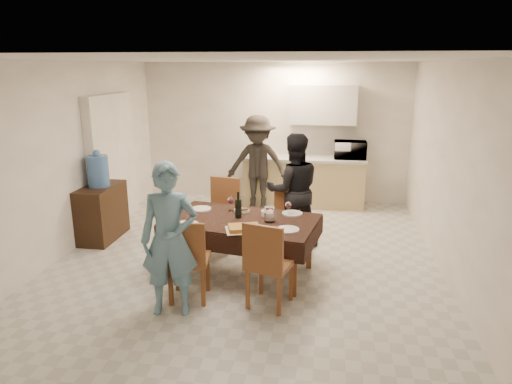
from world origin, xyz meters
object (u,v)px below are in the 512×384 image
dining_table (242,222)px  water_pitcher (269,214)px  savoury_tart (244,228)px  person_kitchen (258,164)px  person_far (293,190)px  wine_bottle (238,205)px  console (102,213)px  microwave (350,150)px  water_jug (98,171)px  person_near (169,240)px

dining_table → water_pitcher: 0.38m
savoury_tart → person_kitchen: bearing=95.9°
water_pitcher → person_far: bearing=79.7°
savoury_tart → wine_bottle: bearing=109.2°
wine_bottle → person_far: person_far is taller
console → wine_bottle: wine_bottle is taller
water_pitcher → microwave: size_ratio=0.34×
dining_table → person_kitchen: (-0.21, 2.60, 0.18)m
dining_table → wine_bottle: wine_bottle is taller
microwave → person_kitchen: person_kitchen is taller
microwave → person_kitchen: bearing=15.5°
dining_table → person_kitchen: person_kitchen is taller
wine_bottle → person_far: bearing=59.0°
console → water_jug: 0.64m
console → savoury_tart: bearing=-26.8°
wine_bottle → person_far: 1.17m
console → water_jug: size_ratio=1.93×
water_jug → water_pitcher: water_jug is taller
wine_bottle → water_pitcher: 0.42m
person_far → person_kitchen: (-0.76, 1.55, 0.04)m
console → person_far: person_far is taller
water_jug → water_pitcher: 2.79m
person_near → savoury_tart: bearing=35.8°
savoury_tart → console: bearing=153.2°
console → person_kitchen: bearing=40.5°
console → savoury_tart: console is taller
water_pitcher → microwave: bearing=71.1°
dining_table → person_far: size_ratio=1.20×
console → person_kitchen: person_kitchen is taller
water_pitcher → water_jug: bearing=161.6°
person_near → microwave: bearing=54.3°
dining_table → microwave: bearing=75.0°
wine_bottle → person_kitchen: 2.56m
savoury_tart → microwave: (1.31, 3.43, 0.33)m
dining_table → person_far: person_far is taller
savoury_tart → microwave: size_ratio=0.73×
water_jug → savoury_tart: water_jug is taller
microwave → dining_table: bearing=65.2°
console → wine_bottle: bearing=-19.2°
dining_table → microwave: microwave is taller
water_pitcher → person_kitchen: size_ratio=0.11×
console → water_jug: water_jug is taller
person_near → person_far: 2.37m
savoury_tart → person_far: person_far is taller
water_jug → microwave: water_jug is taller
dining_table → savoury_tart: 0.40m
water_jug → savoury_tart: bearing=-26.8°
person_far → water_pitcher: bearing=64.4°
person_near → person_far: bearing=52.3°
console → savoury_tart: (2.39, -1.21, 0.33)m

